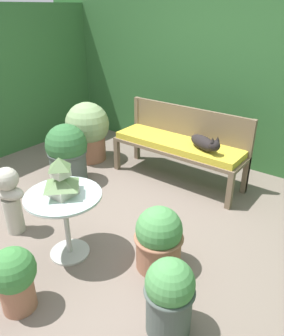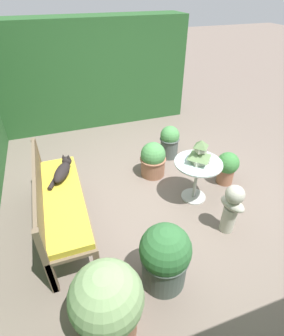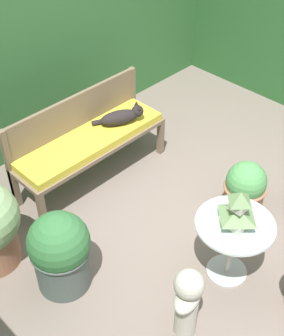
{
  "view_description": "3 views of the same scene",
  "coord_description": "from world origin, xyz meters",
  "px_view_note": "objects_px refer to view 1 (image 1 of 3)",
  "views": [
    {
      "loc": [
        1.75,
        -1.94,
        1.97
      ],
      "look_at": [
        0.02,
        0.34,
        0.55
      ],
      "focal_mm": 35.0,
      "sensor_mm": 36.0,
      "label": 1
    },
    {
      "loc": [
        -2.54,
        1.1,
        2.53
      ],
      "look_at": [
        -0.02,
        0.22,
        0.61
      ],
      "focal_mm": 28.0,
      "sensor_mm": 36.0,
      "label": 2
    },
    {
      "loc": [
        -2.4,
        -1.74,
        3.27
      ],
      "look_at": [
        0.02,
        0.65,
        0.38
      ],
      "focal_mm": 50.0,
      "sensor_mm": 36.0,
      "label": 3
    }
  ],
  "objects_px": {
    "potted_plant_table_far": "(67,153)",
    "potted_plant_patio_mid": "(14,277)",
    "cat": "(205,143)",
    "garden_bust": "(10,196)",
    "garden_bench": "(178,147)",
    "potted_plant_table_near": "(169,296)",
    "potted_plant_hedge_corner": "(159,239)",
    "potted_plant_bench_right": "(88,130)",
    "pagoda_birdhouse": "(61,179)",
    "patio_table": "(65,208)"
  },
  "relations": [
    {
      "from": "potted_plant_table_far",
      "to": "potted_plant_patio_mid",
      "type": "bearing_deg",
      "value": -52.08
    },
    {
      "from": "cat",
      "to": "garden_bust",
      "type": "relative_size",
      "value": 0.69
    },
    {
      "from": "garden_bench",
      "to": "garden_bust",
      "type": "xyz_separation_m",
      "value": [
        -0.68,
        -1.84,
        -0.06
      ]
    },
    {
      "from": "cat",
      "to": "potted_plant_table_far",
      "type": "xyz_separation_m",
      "value": [
        -1.42,
        -0.78,
        -0.23
      ]
    },
    {
      "from": "garden_bench",
      "to": "potted_plant_table_far",
      "type": "relative_size",
      "value": 2.23
    },
    {
      "from": "garden_bench",
      "to": "cat",
      "type": "height_order",
      "value": "cat"
    },
    {
      "from": "potted_plant_table_near",
      "to": "garden_bench",
      "type": "bearing_deg",
      "value": 120.55
    },
    {
      "from": "potted_plant_table_near",
      "to": "potted_plant_hedge_corner",
      "type": "distance_m",
      "value": 0.61
    },
    {
      "from": "potted_plant_table_near",
      "to": "potted_plant_bench_right",
      "type": "distance_m",
      "value": 2.92
    },
    {
      "from": "garden_bench",
      "to": "potted_plant_hedge_corner",
      "type": "xyz_separation_m",
      "value": [
        0.69,
        -1.39,
        -0.17
      ]
    },
    {
      "from": "pagoda_birdhouse",
      "to": "potted_plant_table_near",
      "type": "bearing_deg",
      "value": -5.44
    },
    {
      "from": "cat",
      "to": "potted_plant_bench_right",
      "type": "height_order",
      "value": "potted_plant_bench_right"
    },
    {
      "from": "potted_plant_patio_mid",
      "to": "pagoda_birdhouse",
      "type": "bearing_deg",
      "value": 104.26
    },
    {
      "from": "patio_table",
      "to": "potted_plant_bench_right",
      "type": "bearing_deg",
      "value": 130.56
    },
    {
      "from": "garden_bench",
      "to": "potted_plant_hedge_corner",
      "type": "bearing_deg",
      "value": -63.55
    },
    {
      "from": "cat",
      "to": "potted_plant_table_near",
      "type": "relative_size",
      "value": 0.82
    },
    {
      "from": "potted_plant_table_near",
      "to": "potted_plant_table_far",
      "type": "height_order",
      "value": "potted_plant_table_far"
    },
    {
      "from": "potted_plant_table_far",
      "to": "potted_plant_bench_right",
      "type": "bearing_deg",
      "value": 114.46
    },
    {
      "from": "patio_table",
      "to": "garden_bust",
      "type": "xyz_separation_m",
      "value": [
        -0.66,
        -0.1,
        -0.08
      ]
    },
    {
      "from": "pagoda_birdhouse",
      "to": "potted_plant_bench_right",
      "type": "distance_m",
      "value": 2.04
    },
    {
      "from": "pagoda_birdhouse",
      "to": "potted_plant_hedge_corner",
      "type": "bearing_deg",
      "value": 26.42
    },
    {
      "from": "potted_plant_patio_mid",
      "to": "potted_plant_table_far",
      "type": "height_order",
      "value": "potted_plant_table_far"
    },
    {
      "from": "garden_bust",
      "to": "potted_plant_table_far",
      "type": "xyz_separation_m",
      "value": [
        -0.36,
        1.0,
        -0.01
      ]
    },
    {
      "from": "potted_plant_patio_mid",
      "to": "garden_bust",
      "type": "bearing_deg",
      "value": 147.88
    },
    {
      "from": "cat",
      "to": "garden_bust",
      "type": "bearing_deg",
      "value": -95.69
    },
    {
      "from": "potted_plant_patio_mid",
      "to": "potted_plant_bench_right",
      "type": "bearing_deg",
      "value": 124.39
    },
    {
      "from": "cat",
      "to": "pagoda_birdhouse",
      "type": "relative_size",
      "value": 1.43
    },
    {
      "from": "garden_bench",
      "to": "potted_plant_table_near",
      "type": "distance_m",
      "value": 2.15
    },
    {
      "from": "potted_plant_hedge_corner",
      "to": "potted_plant_patio_mid",
      "type": "bearing_deg",
      "value": -119.84
    },
    {
      "from": "potted_plant_bench_right",
      "to": "garden_bust",
      "type": "bearing_deg",
      "value": -68.31
    },
    {
      "from": "garden_bench",
      "to": "potted_plant_bench_right",
      "type": "height_order",
      "value": "potted_plant_bench_right"
    },
    {
      "from": "potted_plant_table_far",
      "to": "potted_plant_hedge_corner",
      "type": "bearing_deg",
      "value": -17.79
    },
    {
      "from": "garden_bust",
      "to": "potted_plant_hedge_corner",
      "type": "xyz_separation_m",
      "value": [
        1.37,
        0.45,
        -0.11
      ]
    },
    {
      "from": "patio_table",
      "to": "garden_bust",
      "type": "distance_m",
      "value": 0.68
    },
    {
      "from": "patio_table",
      "to": "potted_plant_hedge_corner",
      "type": "bearing_deg",
      "value": 26.42
    },
    {
      "from": "pagoda_birdhouse",
      "to": "potted_plant_table_near",
      "type": "distance_m",
      "value": 1.2
    },
    {
      "from": "patio_table",
      "to": "potted_plant_bench_right",
      "type": "distance_m",
      "value": 2.02
    },
    {
      "from": "garden_bust",
      "to": "potted_plant_table_far",
      "type": "height_order",
      "value": "potted_plant_table_far"
    },
    {
      "from": "cat",
      "to": "potted_plant_patio_mid",
      "type": "distance_m",
      "value": 2.34
    },
    {
      "from": "cat",
      "to": "potted_plant_bench_right",
      "type": "distance_m",
      "value": 1.72
    },
    {
      "from": "pagoda_birdhouse",
      "to": "cat",
      "type": "bearing_deg",
      "value": 76.95
    },
    {
      "from": "patio_table",
      "to": "pagoda_birdhouse",
      "type": "distance_m",
      "value": 0.27
    },
    {
      "from": "potted_plant_table_far",
      "to": "cat",
      "type": "bearing_deg",
      "value": 28.84
    },
    {
      "from": "cat",
      "to": "potted_plant_hedge_corner",
      "type": "xyz_separation_m",
      "value": [
        0.32,
        -1.34,
        -0.33
      ]
    },
    {
      "from": "garden_bench",
      "to": "potted_plant_patio_mid",
      "type": "xyz_separation_m",
      "value": [
        0.14,
        -2.35,
        -0.17
      ]
    },
    {
      "from": "cat",
      "to": "potted_plant_hedge_corner",
      "type": "relative_size",
      "value": 0.84
    },
    {
      "from": "potted_plant_bench_right",
      "to": "potted_plant_table_far",
      "type": "xyz_separation_m",
      "value": [
        0.28,
        -0.62,
        -0.05
      ]
    },
    {
      "from": "garden_bench",
      "to": "garden_bust",
      "type": "distance_m",
      "value": 1.96
    },
    {
      "from": "garden_bust",
      "to": "potted_plant_patio_mid",
      "type": "xyz_separation_m",
      "value": [
        0.82,
        -0.51,
        -0.11
      ]
    },
    {
      "from": "pagoda_birdhouse",
      "to": "potted_plant_table_far",
      "type": "relative_size",
      "value": 0.44
    }
  ]
}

